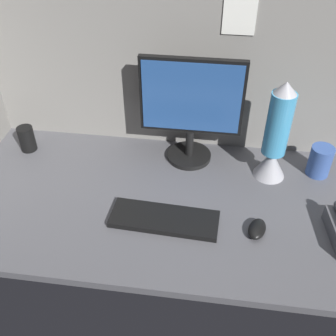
{
  "coord_description": "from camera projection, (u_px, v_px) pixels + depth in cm",
  "views": [
    {
      "loc": [
        6.52,
        -106.2,
        100.9
      ],
      "look_at": [
        -1.04,
        0.0,
        14.0
      ],
      "focal_mm": 42.65,
      "sensor_mm": 36.0,
      "label": 1
    }
  ],
  "objects": [
    {
      "name": "ground_plane",
      "position": [
        190.0,
        201.0,
        1.47
      ],
      "size": [
        180.0,
        80.0,
        3.0
      ],
      "primitive_type": "cube",
      "color": "#515156"
    },
    {
      "name": "cubicle_wall_back",
      "position": [
        202.0,
        62.0,
        1.52
      ],
      "size": [
        180.0,
        5.5,
        72.6
      ],
      "color": "gray",
      "rests_on": "ground_plane"
    },
    {
      "name": "monitor",
      "position": [
        191.0,
        107.0,
        1.51
      ],
      "size": [
        39.2,
        18.0,
        42.9
      ],
      "color": "black",
      "rests_on": "ground_plane"
    },
    {
      "name": "mouse",
      "position": [
        257.0,
        229.0,
        1.32
      ],
      "size": [
        7.96,
        10.75,
        3.4
      ],
      "primitive_type": "ellipsoid",
      "rotation": [
        0.0,
        0.0,
        -0.27
      ],
      "color": "black",
      "rests_on": "ground_plane"
    },
    {
      "name": "keyboard",
      "position": [
        164.0,
        219.0,
        1.37
      ],
      "size": [
        37.6,
        14.81,
        2.0
      ],
      "primitive_type": "cube",
      "rotation": [
        0.0,
        0.0,
        -0.05
      ],
      "color": "black",
      "rests_on": "ground_plane"
    },
    {
      "name": "lava_lamp",
      "position": [
        275.0,
        139.0,
        1.46
      ],
      "size": [
        12.22,
        12.22,
        40.0
      ],
      "color": "#A5A5AD",
      "rests_on": "ground_plane"
    },
    {
      "name": "mug_ceramic_blue",
      "position": [
        320.0,
        161.0,
        1.53
      ],
      "size": [
        8.69,
        8.69,
        12.26
      ],
      "color": "#38569E",
      "rests_on": "ground_plane"
    },
    {
      "name": "mug_black_travel",
      "position": [
        27.0,
        139.0,
        1.66
      ],
      "size": [
        6.56,
        6.56,
        10.75
      ],
      "color": "black",
      "rests_on": "ground_plane"
    }
  ]
}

